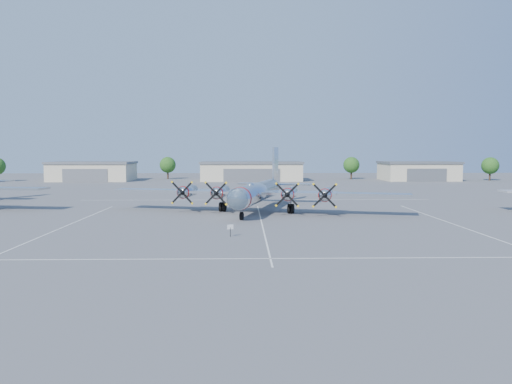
{
  "coord_description": "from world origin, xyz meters",
  "views": [
    {
      "loc": [
        -2.03,
        -60.3,
        8.38
      ],
      "look_at": [
        -0.54,
        2.62,
        3.2
      ],
      "focal_mm": 35.0,
      "sensor_mm": 36.0,
      "label": 1
    }
  ],
  "objects_px": {
    "hangar_west": "(93,171)",
    "main_bomber_b29": "(259,211)",
    "tree_far_east": "(490,166)",
    "hangar_east": "(418,171)",
    "tree_west": "(168,165)",
    "info_placard": "(230,228)",
    "hangar_center": "(251,171)",
    "tree_east": "(351,165)"
  },
  "relations": [
    {
      "from": "info_placard",
      "to": "tree_west",
      "type": "bearing_deg",
      "value": 79.23
    },
    {
      "from": "hangar_east",
      "to": "tree_west",
      "type": "xyz_separation_m",
      "value": [
        -73.0,
        8.04,
        1.51
      ]
    },
    {
      "from": "info_placard",
      "to": "hangar_east",
      "type": "bearing_deg",
      "value": 38.57
    },
    {
      "from": "hangar_west",
      "to": "hangar_east",
      "type": "relative_size",
      "value": 1.1
    },
    {
      "from": "tree_east",
      "to": "main_bomber_b29",
      "type": "distance_m",
      "value": 84.5
    },
    {
      "from": "hangar_east",
      "to": "tree_far_east",
      "type": "xyz_separation_m",
      "value": [
        20.0,
        -1.96,
        1.51
      ]
    },
    {
      "from": "hangar_west",
      "to": "tree_east",
      "type": "height_order",
      "value": "tree_east"
    },
    {
      "from": "tree_east",
      "to": "tree_far_east",
      "type": "xyz_separation_m",
      "value": [
        38.0,
        -8.0,
        0.0
      ]
    },
    {
      "from": "hangar_east",
      "to": "main_bomber_b29",
      "type": "xyz_separation_m",
      "value": [
        -47.96,
        -72.86,
        -2.71
      ]
    },
    {
      "from": "hangar_center",
      "to": "tree_east",
      "type": "relative_size",
      "value": 4.31
    },
    {
      "from": "hangar_west",
      "to": "info_placard",
      "type": "xyz_separation_m",
      "value": [
        41.6,
        -93.91,
        -1.87
      ]
    },
    {
      "from": "hangar_center",
      "to": "tree_far_east",
      "type": "relative_size",
      "value": 4.31
    },
    {
      "from": "tree_far_east",
      "to": "info_placard",
      "type": "bearing_deg",
      "value": -127.83
    },
    {
      "from": "main_bomber_b29",
      "to": "info_placard",
      "type": "relative_size",
      "value": 33.91
    },
    {
      "from": "hangar_west",
      "to": "tree_west",
      "type": "xyz_separation_m",
      "value": [
        20.0,
        8.04,
        1.51
      ]
    },
    {
      "from": "tree_west",
      "to": "tree_east",
      "type": "height_order",
      "value": "same"
    },
    {
      "from": "hangar_east",
      "to": "tree_east",
      "type": "distance_m",
      "value": 19.04
    },
    {
      "from": "tree_east",
      "to": "info_placard",
      "type": "bearing_deg",
      "value": -108.48
    },
    {
      "from": "tree_far_east",
      "to": "hangar_center",
      "type": "bearing_deg",
      "value": 178.35
    },
    {
      "from": "hangar_east",
      "to": "info_placard",
      "type": "bearing_deg",
      "value": -118.7
    },
    {
      "from": "tree_west",
      "to": "info_placard",
      "type": "bearing_deg",
      "value": -78.04
    },
    {
      "from": "hangar_west",
      "to": "main_bomber_b29",
      "type": "bearing_deg",
      "value": -58.27
    },
    {
      "from": "hangar_east",
      "to": "tree_far_east",
      "type": "height_order",
      "value": "tree_far_east"
    },
    {
      "from": "tree_west",
      "to": "tree_far_east",
      "type": "xyz_separation_m",
      "value": [
        93.0,
        -10.0,
        0.0
      ]
    },
    {
      "from": "hangar_west",
      "to": "hangar_east",
      "type": "bearing_deg",
      "value": 0.0
    },
    {
      "from": "hangar_center",
      "to": "tree_west",
      "type": "height_order",
      "value": "tree_west"
    },
    {
      "from": "tree_east",
      "to": "main_bomber_b29",
      "type": "height_order",
      "value": "tree_east"
    },
    {
      "from": "tree_east",
      "to": "hangar_west",
      "type": "bearing_deg",
      "value": -175.4
    },
    {
      "from": "hangar_west",
      "to": "tree_far_east",
      "type": "distance_m",
      "value": 113.03
    },
    {
      "from": "tree_east",
      "to": "tree_far_east",
      "type": "relative_size",
      "value": 1.0
    },
    {
      "from": "hangar_center",
      "to": "tree_far_east",
      "type": "bearing_deg",
      "value": -1.65
    },
    {
      "from": "tree_east",
      "to": "main_bomber_b29",
      "type": "xyz_separation_m",
      "value": [
        -29.96,
        -78.89,
        -4.22
      ]
    },
    {
      "from": "tree_west",
      "to": "info_placard",
      "type": "distance_m",
      "value": 104.26
    },
    {
      "from": "tree_west",
      "to": "main_bomber_b29",
      "type": "distance_m",
      "value": 84.78
    },
    {
      "from": "hangar_west",
      "to": "tree_east",
      "type": "distance_m",
      "value": 75.26
    },
    {
      "from": "tree_east",
      "to": "main_bomber_b29",
      "type": "relative_size",
      "value": 0.16
    },
    {
      "from": "hangar_west",
      "to": "tree_east",
      "type": "xyz_separation_m",
      "value": [
        75.0,
        6.04,
        1.51
      ]
    },
    {
      "from": "tree_west",
      "to": "main_bomber_b29",
      "type": "xyz_separation_m",
      "value": [
        25.04,
        -80.89,
        -4.22
      ]
    },
    {
      "from": "main_bomber_b29",
      "to": "info_placard",
      "type": "height_order",
      "value": "main_bomber_b29"
    },
    {
      "from": "hangar_west",
      "to": "hangar_center",
      "type": "distance_m",
      "value": 45.0
    },
    {
      "from": "info_placard",
      "to": "hangar_center",
      "type": "bearing_deg",
      "value": 65.19
    },
    {
      "from": "info_placard",
      "to": "main_bomber_b29",
      "type": "bearing_deg",
      "value": 57.98
    }
  ]
}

